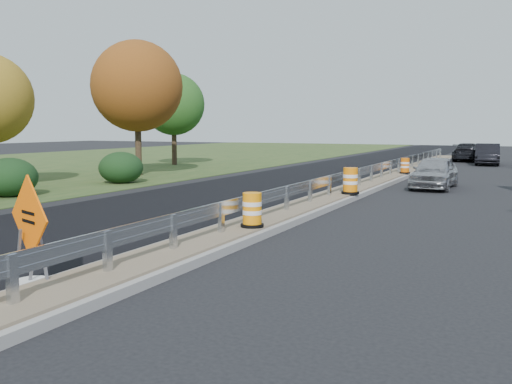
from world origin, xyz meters
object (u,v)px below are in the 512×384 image
at_px(caution_sign, 31,261).
at_px(car_dark_far, 468,152).
at_px(barrel_median_near, 252,211).
at_px(barrel_median_mid, 350,181).
at_px(barrel_median_far, 405,166).
at_px(car_dark_mid, 487,154).
at_px(car_silver, 434,172).

distance_m(caution_sign, car_dark_far, 40.75).
bearing_deg(barrel_median_near, barrel_median_mid, 88.49).
bearing_deg(barrel_median_mid, barrel_median_far, 90.00).
height_order(barrel_median_near, barrel_median_mid, barrel_median_mid).
xyz_separation_m(caution_sign, car_dark_mid, (4.67, 36.69, 0.26)).
distance_m(barrel_median_far, car_silver, 5.16).
distance_m(caution_sign, car_silver, 19.41).
relative_size(caution_sign, barrel_median_mid, 1.99).
bearing_deg(barrel_median_near, car_silver, 79.81).
height_order(car_dark_mid, car_dark_far, car_dark_mid).
bearing_deg(car_dark_far, barrel_median_far, 85.41).
xyz_separation_m(barrel_median_mid, barrel_median_far, (-0.00, 10.15, -0.07)).
distance_m(barrel_median_near, car_silver, 13.50).
distance_m(barrel_median_near, barrel_median_far, 17.96).
xyz_separation_m(car_silver, car_dark_far, (-0.65, 21.58, -0.00)).
relative_size(barrel_median_near, car_dark_far, 0.17).
height_order(car_silver, car_dark_far, car_silver).
height_order(car_silver, car_dark_mid, car_dark_mid).
height_order(barrel_median_far, car_dark_far, car_dark_far).
bearing_deg(car_silver, caution_sign, -99.84).
bearing_deg(car_dark_mid, barrel_median_mid, -101.52).
bearing_deg(car_silver, barrel_median_mid, -110.79).
xyz_separation_m(barrel_median_near, car_dark_mid, (3.42, 30.92, 0.11)).
bearing_deg(car_dark_far, barrel_median_mid, 87.35).
xyz_separation_m(car_dark_mid, car_dark_far, (-1.68, 3.95, -0.04)).
relative_size(car_silver, car_dark_mid, 0.92).
xyz_separation_m(caution_sign, car_silver, (3.63, 19.06, 0.22)).
xyz_separation_m(barrel_median_near, barrel_median_far, (0.21, 17.96, -0.02)).
bearing_deg(barrel_median_far, barrel_median_mid, -90.00).
relative_size(caution_sign, car_dark_mid, 0.42).
relative_size(barrel_median_near, car_dark_mid, 0.19).
height_order(caution_sign, car_dark_far, caution_sign).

